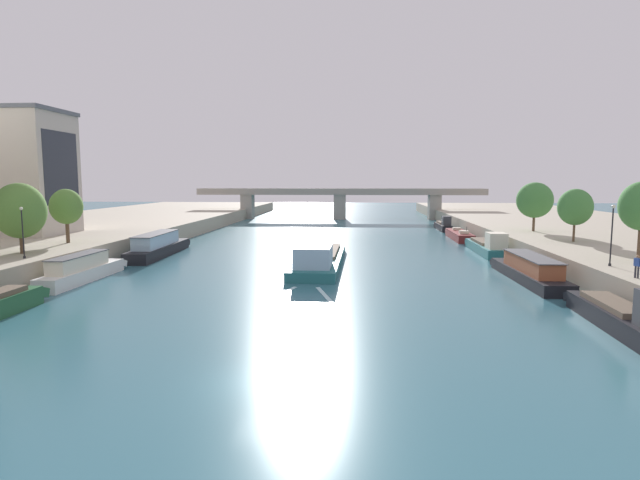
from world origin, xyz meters
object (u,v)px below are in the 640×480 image
(moored_boat_left_gap_after, at_px, (82,270))
(tree_right_far, at_px, (535,200))
(lamppost_left_bank, at_px, (23,230))
(moored_boat_right_far, at_px, (529,270))
(moored_boat_right_upstream, at_px, (443,226))
(tree_left_distant, at_px, (20,211))
(barge_midriver, at_px, (319,258))
(moored_boat_left_midway, at_px, (158,246))
(moored_boat_right_lone, at_px, (459,235))
(bridge_far, at_px, (340,199))
(tree_right_third, at_px, (575,207))
(moored_boat_right_midway, at_px, (627,317))
(tree_left_by_lamp, at_px, (66,207))
(lamppost_right_bank, at_px, (612,233))
(person_on_quay, at_px, (637,265))
(moored_boat_right_near, at_px, (488,246))

(moored_boat_left_gap_after, xyz_separation_m, tree_right_far, (48.93, 25.96, 5.57))
(lamppost_left_bank, bearing_deg, moored_boat_right_far, 6.95)
(moored_boat_right_upstream, relative_size, tree_left_distant, 1.70)
(moored_boat_right_far, bearing_deg, tree_left_distant, -176.91)
(barge_midriver, distance_m, moored_boat_left_midway, 21.30)
(tree_left_distant, bearing_deg, moored_boat_right_lone, 38.09)
(tree_right_far, distance_m, lamppost_left_bank, 59.95)
(moored_boat_left_midway, bearing_deg, bridge_far, 72.31)
(moored_boat_right_far, bearing_deg, tree_right_far, 71.12)
(tree_right_third, height_order, lamppost_left_bank, tree_right_third)
(lamppost_left_bank, bearing_deg, moored_boat_right_midway, -13.27)
(tree_left_by_lamp, xyz_separation_m, bridge_far, (27.29, 70.79, -1.59))
(moored_boat_left_midway, height_order, lamppost_right_bank, lamppost_right_bank)
(moored_boat_left_midway, distance_m, tree_left_by_lamp, 11.61)
(tree_right_third, height_order, person_on_quay, tree_right_third)
(tree_right_far, distance_m, bridge_far, 60.53)
(moored_boat_left_midway, bearing_deg, barge_midriver, -16.63)
(moored_boat_right_near, height_order, moored_boat_right_upstream, moored_boat_right_near)
(tree_left_by_lamp, relative_size, bridge_far, 0.08)
(moored_boat_right_upstream, bearing_deg, moored_boat_right_lone, -89.87)
(moored_boat_right_near, relative_size, lamppost_left_bank, 3.18)
(moored_boat_right_far, xyz_separation_m, moored_boat_right_near, (0.74, 18.27, -0.11))
(moored_boat_left_midway, relative_size, tree_left_by_lamp, 2.88)
(tree_left_by_lamp, height_order, tree_right_third, same)
(tree_right_far, bearing_deg, lamppost_left_bank, -151.64)
(moored_boat_right_far, xyz_separation_m, tree_left_distant, (-47.02, -2.54, 5.42))
(moored_boat_right_near, xyz_separation_m, tree_left_distant, (-47.76, -20.81, 5.53))
(tree_right_far, height_order, person_on_quay, tree_right_far)
(moored_boat_left_gap_after, relative_size, tree_left_by_lamp, 2.21)
(moored_boat_right_far, distance_m, tree_right_far, 24.94)
(moored_boat_left_gap_after, distance_m, moored_boat_right_upstream, 66.92)
(moored_boat_left_midway, bearing_deg, tree_left_by_lamp, -133.34)
(moored_boat_right_far, bearing_deg, moored_boat_right_near, 87.67)
(moored_boat_left_gap_after, height_order, tree_right_third, tree_right_third)
(moored_boat_right_upstream, distance_m, tree_left_distant, 70.66)
(lamppost_left_bank, relative_size, bridge_far, 0.07)
(moored_boat_right_near, xyz_separation_m, moored_boat_right_lone, (-0.44, 16.28, -0.27))
(tree_left_distant, bearing_deg, lamppost_left_bank, -53.68)
(moored_boat_right_lone, height_order, lamppost_left_bank, lamppost_left_bank)
(moored_boat_right_near, relative_size, person_on_quay, 8.83)
(barge_midriver, distance_m, tree_left_distant, 29.36)
(moored_boat_right_far, height_order, tree_right_far, tree_right_far)
(moored_boat_left_midway, relative_size, moored_boat_right_upstream, 1.52)
(tree_right_far, bearing_deg, tree_left_by_lamp, -162.76)
(moored_boat_left_gap_after, relative_size, moored_boat_right_midway, 0.98)
(moored_boat_left_midway, xyz_separation_m, moored_boat_right_midway, (40.90, -29.56, -0.24))
(barge_midriver, bearing_deg, moored_boat_right_far, -20.08)
(moored_boat_right_far, xyz_separation_m, lamppost_right_bank, (4.29, -5.91, 4.09))
(moored_boat_right_lone, relative_size, bridge_far, 0.19)
(moored_boat_right_midway, bearing_deg, person_on_quay, 58.75)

